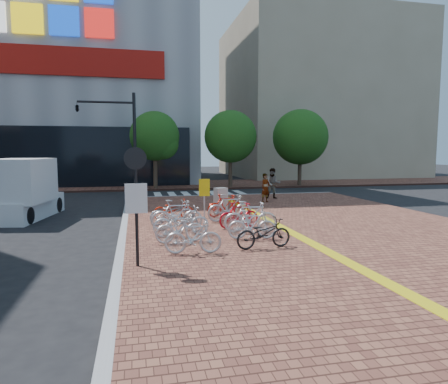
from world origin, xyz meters
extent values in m
plane|color=black|center=(0.00, 0.00, 0.00)|extent=(120.00, 120.00, 0.00)
cube|color=brown|center=(3.00, -5.00, 0.07)|extent=(14.00, 34.00, 0.15)
cube|color=gold|center=(2.00, -5.00, 0.16)|extent=(0.40, 34.00, 0.01)
cube|color=gray|center=(-4.00, -5.00, 0.08)|extent=(0.25, 34.00, 0.15)
cube|color=gray|center=(3.00, 12.00, 0.08)|extent=(14.00, 0.25, 0.15)
cube|color=brown|center=(0.00, 21.00, 0.07)|extent=(70.00, 8.00, 0.15)
cube|color=gray|center=(-16.00, 32.00, 14.00)|extent=(36.00, 24.00, 28.00)
cube|color=gray|center=(18.00, 32.00, 9.00)|extent=(20.00, 18.00, 18.00)
cube|color=silver|center=(-3.00, 14.00, 0.01)|extent=(0.50, 4.00, 0.01)
cube|color=silver|center=(-2.00, 14.00, 0.01)|extent=(0.50, 4.00, 0.01)
cube|color=silver|center=(-1.00, 14.00, 0.01)|extent=(0.50, 4.00, 0.01)
cube|color=silver|center=(0.00, 14.00, 0.01)|extent=(0.50, 4.00, 0.01)
cube|color=silver|center=(1.00, 14.00, 0.01)|extent=(0.50, 4.00, 0.01)
cube|color=silver|center=(2.00, 14.00, 0.01)|extent=(0.50, 4.00, 0.01)
cube|color=silver|center=(3.00, 14.00, 0.01)|extent=(0.50, 4.00, 0.01)
cube|color=silver|center=(4.00, 14.00, 0.01)|extent=(0.50, 4.00, 0.01)
cylinder|color=#38281E|center=(-2.00, 17.50, 1.45)|extent=(0.32, 0.32, 2.60)
sphere|color=#194714|center=(-2.00, 17.50, 4.20)|extent=(3.80, 3.80, 3.80)
sphere|color=#194714|center=(-1.40, 17.20, 3.60)|extent=(2.40, 2.40, 2.40)
cylinder|color=#38281E|center=(4.00, 17.50, 1.45)|extent=(0.32, 0.32, 2.60)
sphere|color=#194714|center=(4.00, 17.50, 4.20)|extent=(4.20, 4.20, 4.20)
sphere|color=#194714|center=(4.60, 17.20, 3.60)|extent=(2.40, 2.40, 2.40)
cylinder|color=#38281E|center=(10.00, 17.50, 1.45)|extent=(0.32, 0.32, 2.60)
sphere|color=#194714|center=(10.00, 17.50, 4.20)|extent=(4.60, 4.60, 4.60)
sphere|color=#194714|center=(10.60, 17.20, 3.60)|extent=(2.40, 2.40, 2.40)
imported|color=silver|center=(-1.92, -2.66, 0.65)|extent=(1.69, 0.64, 0.99)
imported|color=silver|center=(-2.14, -1.20, 0.63)|extent=(1.66, 0.68, 0.97)
imported|color=silver|center=(-1.99, -0.21, 0.67)|extent=(2.03, 0.88, 1.04)
imported|color=#BABABF|center=(-2.03, 0.84, 0.73)|extent=(1.95, 0.68, 1.15)
imported|color=#B6B6BB|center=(-2.11, 2.07, 0.63)|extent=(1.90, 0.96, 0.95)
imported|color=red|center=(-1.94, 3.09, 0.60)|extent=(1.77, 0.74, 0.91)
imported|color=black|center=(0.28, -2.47, 0.61)|extent=(1.83, 0.82, 0.93)
imported|color=silver|center=(0.28, -1.21, 0.64)|extent=(1.69, 0.70, 0.99)
imported|color=silver|center=(0.52, -0.21, 0.73)|extent=(2.00, 0.79, 1.17)
imported|color=#B90D1A|center=(0.35, 0.79, 0.65)|extent=(1.72, 0.79, 1.00)
imported|color=#AEAEB3|center=(0.32, 2.17, 0.73)|extent=(1.96, 0.65, 1.16)
imported|color=red|center=(0.41, 3.39, 0.66)|extent=(1.74, 0.66, 1.02)
imported|color=gray|center=(3.74, 7.76, 0.98)|extent=(0.72, 0.63, 1.66)
imported|color=#494E5C|center=(4.74, 9.30, 1.09)|extent=(1.08, 0.95, 1.87)
cube|color=#AAA9AE|center=(0.38, 4.30, 0.76)|extent=(0.66, 0.56, 1.22)
cylinder|color=#B7B7BC|center=(-0.58, 3.24, 0.99)|extent=(0.07, 0.07, 1.68)
cube|color=yellow|center=(-0.58, 3.19, 1.51)|extent=(0.47, 0.05, 0.75)
cylinder|color=black|center=(-3.50, -3.55, 1.67)|extent=(0.08, 0.08, 3.04)
cylinder|color=black|center=(-3.50, -3.61, 2.93)|extent=(0.57, 0.05, 0.57)
cube|color=silver|center=(-3.50, -3.61, 1.92)|extent=(0.56, 0.05, 0.76)
cylinder|color=black|center=(-3.50, 10.30, 3.30)|extent=(0.19, 0.19, 6.29)
cylinder|color=black|center=(-5.07, 10.30, 5.87)|extent=(3.15, 0.13, 0.13)
imported|color=black|center=(-6.65, 10.30, 5.55)|extent=(0.28, 1.30, 0.52)
cube|color=silver|center=(-8.59, 6.00, 0.48)|extent=(2.78, 5.04, 0.96)
cube|color=silver|center=(-8.36, 7.36, 1.64)|extent=(2.32, 2.32, 1.38)
cube|color=silver|center=(-8.73, 5.16, 1.80)|extent=(2.59, 3.28, 1.91)
cylinder|color=black|center=(-9.19, 7.82, 0.37)|extent=(0.35, 0.77, 0.74)
cylinder|color=black|center=(-7.41, 7.52, 0.37)|extent=(0.35, 0.77, 0.74)
cylinder|color=black|center=(-7.98, 4.17, 0.37)|extent=(0.35, 0.77, 0.74)
camera|label=1|loc=(-3.50, -13.88, 3.15)|focal=32.00mm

